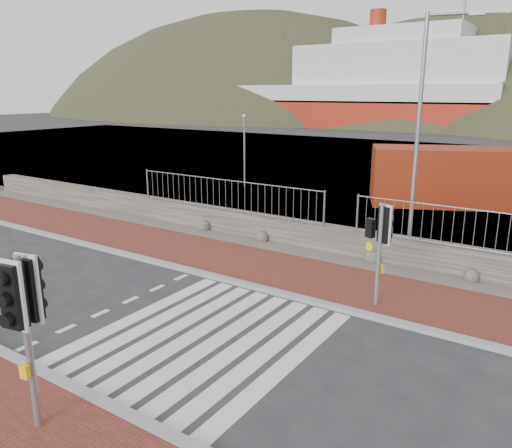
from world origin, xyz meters
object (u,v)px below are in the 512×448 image
Objects in this scene: traffic_signal_far at (379,233)px; traffic_signal_near at (23,307)px; shipping_container at (442,176)px; ferry at (357,91)px; streetlight at (423,127)px.

traffic_signal_near is at bearing 92.33° from traffic_signal_far.
shipping_container is (1.19, 21.10, -0.79)m from traffic_signal_near.
shipping_container is (-1.69, 13.42, -0.59)m from traffic_signal_far.
ferry is at bearing 92.68° from shipping_container.
traffic_signal_far is 0.41× the size of shipping_container.
streetlight is at bearing 67.35° from traffic_signal_near.
traffic_signal_near is 1.11× the size of traffic_signal_far.
ferry reaches higher than shipping_container.
streetlight is (-0.37, 4.44, 2.34)m from traffic_signal_far.
ferry reaches higher than traffic_signal_far.
traffic_signal_near is 0.39× the size of streetlight.
shipping_container is at bearing -63.31° from ferry.
ferry is at bearing 100.95° from streetlight.
ferry is 56.99m from shipping_container.
traffic_signal_far is (2.89, 7.69, -0.20)m from traffic_signal_near.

